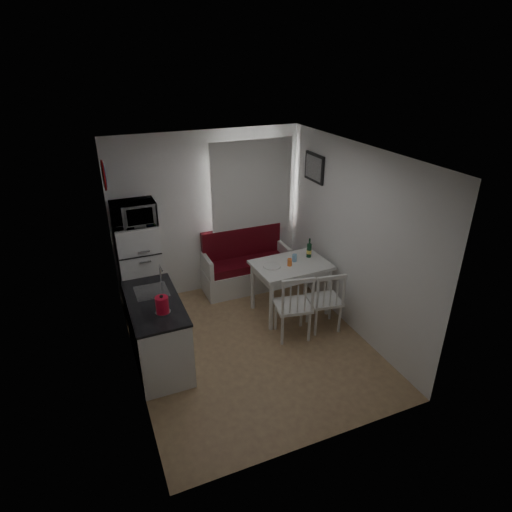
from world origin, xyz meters
The scene contains 22 objects.
floor centered at (0.00, 0.00, 0.00)m, with size 3.00×3.50×0.02m, color #997551.
ceiling centered at (0.00, 0.00, 2.60)m, with size 3.00×3.50×0.02m, color white.
wall_back centered at (0.00, 1.75, 1.30)m, with size 3.00×0.02×2.60m, color white.
wall_front centered at (0.00, -1.75, 1.30)m, with size 3.00×0.02×2.60m, color white.
wall_left centered at (-1.50, 0.00, 1.30)m, with size 0.02×3.50×2.60m, color white.
wall_right centered at (1.50, 0.00, 1.30)m, with size 0.02×3.50×2.60m, color white.
window centered at (0.70, 1.72, 1.62)m, with size 1.22×0.06×1.47m, color white.
curtain centered at (0.70, 1.65, 1.68)m, with size 1.35×0.02×1.50m, color white.
kitchen_counter centered at (-1.20, 0.16, 0.46)m, with size 0.62×1.32×1.16m.
wall_sign centered at (-1.47, 1.45, 2.15)m, with size 0.40×0.40×0.03m, color navy.
picture_frame centered at (1.48, 1.10, 2.05)m, with size 0.04×0.52×0.42m, color black.
bench centered at (0.52, 1.51, 0.34)m, with size 1.42×0.55×1.02m.
dining_table centered at (0.87, 0.57, 0.72)m, with size 1.11×0.80×0.81m.
chair_left centered at (0.62, -0.10, 0.62)m, with size 0.54×0.53×0.54m.
chair_right centered at (1.12, -0.10, 0.58)m, with size 0.50×0.48×0.50m.
fridge centered at (-1.18, 1.40, 0.73)m, with size 0.58×0.58×1.45m, color white.
microwave centered at (-1.18, 1.35, 1.62)m, with size 0.59×0.40×0.33m, color white.
kettle centered at (-1.15, -0.16, 1.02)m, with size 0.18×0.18×0.24m, color red.
wine_bottle centered at (1.22, 0.67, 0.96)m, with size 0.08×0.08×0.30m, color #123A20, non-canonical shape.
drinking_glass_orange centered at (0.82, 0.52, 0.87)m, with size 0.07×0.07×0.11m, color orange.
drinking_glass_blue centered at (0.95, 0.62, 0.87)m, with size 0.07×0.07×0.11m, color #7EB0D6.
plate centered at (0.57, 0.59, 0.82)m, with size 0.25×0.25×0.02m, color white.
Camera 1 is at (-1.76, -4.38, 3.62)m, focal length 30.00 mm.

